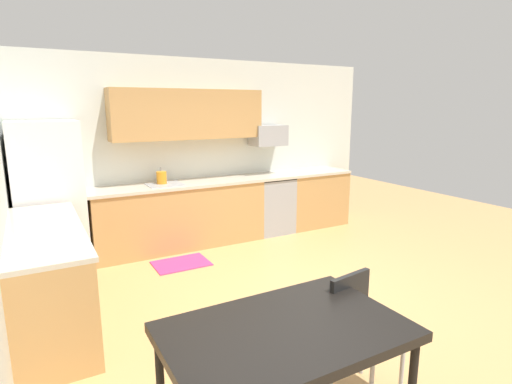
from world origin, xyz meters
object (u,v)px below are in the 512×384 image
Objects in this scene: chair_near_table at (361,325)px; microwave at (268,135)px; refrigerator at (50,198)px; kettle at (162,179)px; oven_range at (271,204)px; dining_table at (285,337)px.

microwave is at bearing 68.72° from chair_near_table.
refrigerator reaches higher than kettle.
oven_range reaches higher than chair_near_table.
dining_table is at bearing -95.99° from kettle.
chair_near_table is (0.72, 0.13, -0.20)m from dining_table.
oven_range is 1.11m from microwave.
chair_near_table is at bearing -111.82° from oven_range.
refrigerator is at bearing 116.51° from chair_near_table.
chair_near_table is at bearing -84.87° from kettle.
microwave is 0.39× the size of dining_table.
microwave reaches higher than dining_table.
dining_table is at bearing -119.45° from microwave.
oven_range is at bearing 68.18° from chair_near_table.
oven_range reaches higher than dining_table.
oven_range is 1.07× the size of chair_near_table.
chair_near_table is at bearing 10.55° from dining_table.
oven_range is at bearing -90.00° from microwave.
kettle is (1.42, 0.13, 0.10)m from refrigerator.
oven_range is 1.69× the size of microwave.
refrigerator is 3.42× the size of microwave.
refrigerator is 9.24× the size of kettle.
chair_near_table is (-1.43, -3.58, 0.05)m from oven_range.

